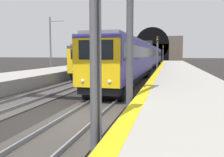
{
  "coord_description": "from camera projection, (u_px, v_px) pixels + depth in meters",
  "views": [
    {
      "loc": [
        -9.31,
        -3.56,
        2.8
      ],
      "look_at": [
        5.44,
        -0.07,
        1.24
      ],
      "focal_mm": 38.41,
      "sensor_mm": 36.0,
      "label": 1
    }
  ],
  "objects": [
    {
      "name": "railway_signal_far",
      "position": [
        163.0,
        52.0,
        71.52
      ],
      "size": [
        0.39,
        0.38,
        5.44
      ],
      "rotation": [
        0.0,
        0.0,
        3.14
      ],
      "color": "#4C4C54",
      "rests_on": "ground_plane"
    },
    {
      "name": "railway_signal_near",
      "position": [
        94.0,
        31.0,
        5.49
      ],
      "size": [
        0.39,
        0.38,
        5.71
      ],
      "rotation": [
        0.0,
        0.0,
        3.14
      ],
      "color": "#4C4C54",
      "rests_on": "ground_plane"
    },
    {
      "name": "railway_signal_mid",
      "position": [
        157.0,
        51.0,
        35.75
      ],
      "size": [
        0.39,
        0.38,
        5.43
      ],
      "rotation": [
        0.0,
        0.0,
        3.14
      ],
      "color": "#4C4C54",
      "rests_on": "ground_plane"
    },
    {
      "name": "train_adjacent_platform",
      "position": [
        131.0,
        57.0,
        52.98
      ],
      "size": [
        62.79,
        3.0,
        4.66
      ],
      "rotation": [
        0.0,
        0.0,
        3.15
      ],
      "color": "#333338",
      "rests_on": "ground_plane"
    },
    {
      "name": "train_main_approaching",
      "position": [
        147.0,
        57.0,
        39.82
      ],
      "size": [
        56.72,
        3.04,
        4.97
      ],
      "rotation": [
        0.0,
        0.0,
        3.12
      ],
      "color": "navy",
      "rests_on": "ground_plane"
    },
    {
      "name": "platform_right",
      "position": [
        199.0,
        115.0,
        8.98
      ],
      "size": [
        112.0,
        4.97,
        1.01
      ],
      "primitive_type": "cube",
      "color": "#ADA89E",
      "rests_on": "ground_plane"
    },
    {
      "name": "catenary_mast_far",
      "position": [
        51.0,
        45.0,
        32.66
      ],
      "size": [
        0.22,
        2.14,
        7.77
      ],
      "color": "#595B60",
      "rests_on": "ground_plane"
    },
    {
      "name": "tunnel_portal",
      "position": [
        152.0,
        49.0,
        85.75
      ],
      "size": [
        2.72,
        21.01,
        12.17
      ],
      "color": "#51473D",
      "rests_on": "ground_plane"
    },
    {
      "name": "track_main_line",
      "position": [
        81.0,
        119.0,
        10.11
      ],
      "size": [
        160.0,
        2.85,
        0.21
      ],
      "color": "#423D38",
      "rests_on": "ground_plane"
    },
    {
      "name": "ground_plane",
      "position": [
        81.0,
        120.0,
        10.11
      ],
      "size": [
        320.0,
        320.0,
        0.0
      ],
      "primitive_type": "plane",
      "color": "#282623"
    },
    {
      "name": "platform_right_edge_strip",
      "position": [
        140.0,
        99.0,
        9.44
      ],
      "size": [
        112.0,
        0.5,
        0.01
      ],
      "primitive_type": "cube",
      "color": "yellow",
      "rests_on": "platform_right"
    }
  ]
}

